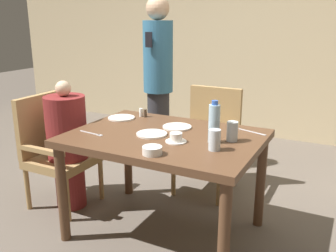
{
  "coord_description": "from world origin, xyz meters",
  "views": [
    {
      "loc": [
        1.13,
        -2.15,
        1.52
      ],
      "look_at": [
        0.0,
        0.05,
        0.8
      ],
      "focal_mm": 40.0,
      "sensor_mm": 36.0,
      "label": 1
    }
  ],
  "objects_px": {
    "bowl_small": "(152,150)",
    "glass_tall_near": "(215,140)",
    "diner_in_left_chair": "(68,144)",
    "water_bottle": "(214,123)",
    "plate_main_left": "(121,118)",
    "plate_main_right": "(152,134)",
    "standing_host": "(158,80)",
    "chair_far_side": "(209,137)",
    "teacup_with_saucer": "(176,138)",
    "glass_tall_mid": "(232,131)",
    "plate_dessert_center": "(177,127)",
    "chair_left_side": "(55,148)"
  },
  "relations": [
    {
      "from": "bowl_small",
      "to": "glass_tall_near",
      "type": "distance_m",
      "value": 0.38
    },
    {
      "from": "diner_in_left_chair",
      "to": "water_bottle",
      "type": "height_order",
      "value": "diner_in_left_chair"
    },
    {
      "from": "diner_in_left_chair",
      "to": "plate_main_left",
      "type": "distance_m",
      "value": 0.49
    },
    {
      "from": "plate_main_left",
      "to": "plate_main_right",
      "type": "distance_m",
      "value": 0.5
    },
    {
      "from": "standing_host",
      "to": "glass_tall_near",
      "type": "bearing_deg",
      "value": -49.18
    },
    {
      "from": "chair_far_side",
      "to": "plate_main_left",
      "type": "xyz_separation_m",
      "value": [
        -0.5,
        -0.64,
        0.27
      ]
    },
    {
      "from": "diner_in_left_chair",
      "to": "bowl_small",
      "type": "distance_m",
      "value": 1.09
    },
    {
      "from": "teacup_with_saucer",
      "to": "glass_tall_mid",
      "type": "distance_m",
      "value": 0.37
    },
    {
      "from": "diner_in_left_chair",
      "to": "teacup_with_saucer",
      "type": "relative_size",
      "value": 7.66
    },
    {
      "from": "plate_dessert_center",
      "to": "teacup_with_saucer",
      "type": "distance_m",
      "value": 0.33
    },
    {
      "from": "chair_far_side",
      "to": "teacup_with_saucer",
      "type": "distance_m",
      "value": 1.01
    },
    {
      "from": "plate_main_left",
      "to": "glass_tall_mid",
      "type": "relative_size",
      "value": 1.63
    },
    {
      "from": "diner_in_left_chair",
      "to": "chair_far_side",
      "type": "bearing_deg",
      "value": 44.0
    },
    {
      "from": "chair_left_side",
      "to": "water_bottle",
      "type": "height_order",
      "value": "water_bottle"
    },
    {
      "from": "chair_far_side",
      "to": "glass_tall_mid",
      "type": "height_order",
      "value": "chair_far_side"
    },
    {
      "from": "water_bottle",
      "to": "standing_host",
      "type": "bearing_deg",
      "value": 132.73
    },
    {
      "from": "plate_main_right",
      "to": "glass_tall_near",
      "type": "relative_size",
      "value": 1.63
    },
    {
      "from": "plate_main_right",
      "to": "glass_tall_mid",
      "type": "height_order",
      "value": "glass_tall_mid"
    },
    {
      "from": "chair_left_side",
      "to": "diner_in_left_chair",
      "type": "bearing_deg",
      "value": 0.0
    },
    {
      "from": "plate_main_right",
      "to": "teacup_with_saucer",
      "type": "xyz_separation_m",
      "value": [
        0.21,
        -0.06,
        0.02
      ]
    },
    {
      "from": "plate_dessert_center",
      "to": "glass_tall_near",
      "type": "height_order",
      "value": "glass_tall_near"
    },
    {
      "from": "standing_host",
      "to": "plate_main_right",
      "type": "height_order",
      "value": "standing_host"
    },
    {
      "from": "chair_left_side",
      "to": "standing_host",
      "type": "height_order",
      "value": "standing_host"
    },
    {
      "from": "water_bottle",
      "to": "plate_main_right",
      "type": "bearing_deg",
      "value": -173.92
    },
    {
      "from": "water_bottle",
      "to": "chair_left_side",
      "type": "bearing_deg",
      "value": -179.81
    },
    {
      "from": "water_bottle",
      "to": "glass_tall_near",
      "type": "distance_m",
      "value": 0.16
    },
    {
      "from": "chair_left_side",
      "to": "chair_far_side",
      "type": "height_order",
      "value": "same"
    },
    {
      "from": "chair_left_side",
      "to": "diner_in_left_chair",
      "type": "height_order",
      "value": "diner_in_left_chair"
    },
    {
      "from": "plate_main_right",
      "to": "plate_dessert_center",
      "type": "height_order",
      "value": "same"
    },
    {
      "from": "plate_main_right",
      "to": "bowl_small",
      "type": "xyz_separation_m",
      "value": [
        0.19,
        -0.33,
        0.02
      ]
    },
    {
      "from": "chair_left_side",
      "to": "diner_in_left_chair",
      "type": "distance_m",
      "value": 0.15
    },
    {
      "from": "plate_main_left",
      "to": "glass_tall_mid",
      "type": "distance_m",
      "value": 0.96
    },
    {
      "from": "standing_host",
      "to": "glass_tall_mid",
      "type": "xyz_separation_m",
      "value": [
        1.09,
        -1.0,
        -0.11
      ]
    },
    {
      "from": "chair_far_side",
      "to": "bowl_small",
      "type": "bearing_deg",
      "value": -84.81
    },
    {
      "from": "plate_main_left",
      "to": "plate_dessert_center",
      "type": "xyz_separation_m",
      "value": [
        0.5,
        -0.03,
        0.0
      ]
    },
    {
      "from": "teacup_with_saucer",
      "to": "glass_tall_mid",
      "type": "bearing_deg",
      "value": 30.87
    },
    {
      "from": "plate_main_left",
      "to": "bowl_small",
      "type": "distance_m",
      "value": 0.85
    },
    {
      "from": "plate_dessert_center",
      "to": "glass_tall_near",
      "type": "relative_size",
      "value": 1.63
    },
    {
      "from": "plate_main_right",
      "to": "glass_tall_mid",
      "type": "relative_size",
      "value": 1.63
    },
    {
      "from": "glass_tall_near",
      "to": "plate_main_left",
      "type": "bearing_deg",
      "value": 158.87
    },
    {
      "from": "bowl_small",
      "to": "teacup_with_saucer",
      "type": "bearing_deg",
      "value": 84.72
    },
    {
      "from": "teacup_with_saucer",
      "to": "bowl_small",
      "type": "xyz_separation_m",
      "value": [
        -0.02,
        -0.27,
        -0.0
      ]
    },
    {
      "from": "plate_main_left",
      "to": "chair_left_side",
      "type": "bearing_deg",
      "value": -157.36
    },
    {
      "from": "plate_main_right",
      "to": "plate_main_left",
      "type": "bearing_deg",
      "value": 148.57
    },
    {
      "from": "plate_main_left",
      "to": "glass_tall_mid",
      "type": "xyz_separation_m",
      "value": [
        0.95,
        -0.14,
        0.06
      ]
    },
    {
      "from": "teacup_with_saucer",
      "to": "diner_in_left_chair",
      "type": "bearing_deg",
      "value": 174.15
    },
    {
      "from": "teacup_with_saucer",
      "to": "chair_far_side",
      "type": "bearing_deg",
      "value": 98.06
    },
    {
      "from": "plate_main_right",
      "to": "water_bottle",
      "type": "xyz_separation_m",
      "value": [
        0.43,
        0.05,
        0.12
      ]
    },
    {
      "from": "plate_main_left",
      "to": "plate_main_right",
      "type": "height_order",
      "value": "same"
    },
    {
      "from": "bowl_small",
      "to": "water_bottle",
      "type": "bearing_deg",
      "value": 57.2
    }
  ]
}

